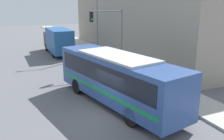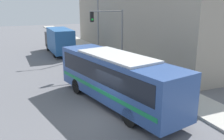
{
  "view_description": "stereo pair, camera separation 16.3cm",
  "coord_description": "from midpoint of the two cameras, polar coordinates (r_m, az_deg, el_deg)",
  "views": [
    {
      "loc": [
        -5.18,
        -12.11,
        6.32
      ],
      "look_at": [
        2.1,
        4.29,
        1.39
      ],
      "focal_mm": 40.0,
      "sensor_mm": 36.0,
      "label": 1
    },
    {
      "loc": [
        -5.03,
        -12.17,
        6.32
      ],
      "look_at": [
        2.1,
        4.29,
        1.39
      ],
      "focal_mm": 40.0,
      "sensor_mm": 36.0,
      "label": 2
    }
  ],
  "objects": [
    {
      "name": "delivery_truck",
      "position": [
        31.66,
        -12.4,
        6.66
      ],
      "size": [
        2.28,
        7.79,
        3.18
      ],
      "color": "#265999",
      "rests_on": "ground_plane"
    },
    {
      "name": "traffic_light_pole",
      "position": [
        23.34,
        -0.43,
        9.41
      ],
      "size": [
        3.28,
        0.35,
        5.48
      ],
      "color": "slate",
      "rests_on": "sidewalk"
    },
    {
      "name": "ground_plane",
      "position": [
        14.61,
        -1.02,
        -10.26
      ],
      "size": [
        120.0,
        120.0,
        0.0
      ],
      "primitive_type": "plane",
      "color": "slate"
    },
    {
      "name": "city_bus",
      "position": [
        15.45,
        0.82,
        -1.37
      ],
      "size": [
        4.55,
        10.52,
        3.21
      ],
      "rotation": [
        0.0,
        0.0,
        0.2
      ],
      "color": "#2D4C8C",
      "rests_on": "ground_plane"
    },
    {
      "name": "street_lamp",
      "position": [
        29.88,
        -4.12,
        12.41
      ],
      "size": [
        2.52,
        0.28,
        7.92
      ],
      "color": "slate",
      "rests_on": "sidewalk"
    },
    {
      "name": "sidewalk",
      "position": [
        34.51,
        -5.15,
        4.88
      ],
      "size": [
        2.56,
        70.0,
        0.14
      ],
      "color": "#B7B2A8",
      "rests_on": "ground_plane"
    },
    {
      "name": "building_facade",
      "position": [
        31.44,
        5.1,
        10.22
      ],
      "size": [
        6.0,
        28.5,
        7.05
      ],
      "color": "#9E9384",
      "rests_on": "ground_plane"
    },
    {
      "name": "fire_hydrant",
      "position": [
        19.61,
        8.67,
        -1.92
      ],
      "size": [
        0.26,
        0.35,
        0.82
      ],
      "color": "red",
      "rests_on": "sidewalk"
    },
    {
      "name": "parking_meter",
      "position": [
        25.73,
        -0.03,
        3.66
      ],
      "size": [
        0.14,
        0.14,
        1.42
      ],
      "color": "slate",
      "rests_on": "sidewalk"
    }
  ]
}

